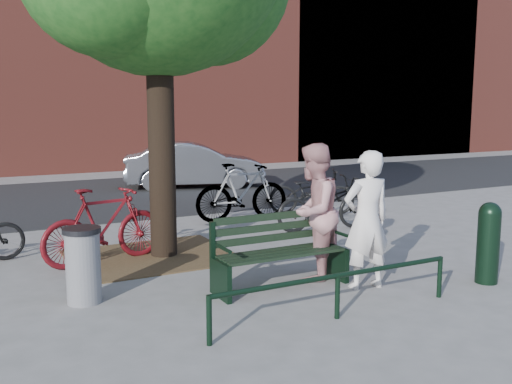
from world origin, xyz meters
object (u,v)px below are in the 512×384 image
park_bench (278,249)px  bollard (488,240)px  bicycle_c (324,204)px  parked_car (194,165)px  litter_bin (83,265)px  person_left (367,220)px  person_right (313,212)px

park_bench → bollard: 2.73m
bicycle_c → parked_car: parked_car is taller
litter_bin → bicycle_c: bicycle_c is taller
park_bench → bollard: (2.47, -1.14, 0.09)m
bicycle_c → parked_car: (-0.04, 6.37, 0.14)m
park_bench → bicycle_c: size_ratio=0.92×
person_left → bollard: size_ratio=1.64×
bollard → bicycle_c: (-0.05, 3.63, -0.07)m
person_right → bicycle_c: 3.07m
park_bench → person_left: 1.17m
park_bench → bicycle_c: bearing=45.8°
person_left → person_right: person_right is taller
park_bench → parked_car: parked_car is taller
park_bench → bicycle_c: 3.47m
park_bench → person_right: (0.57, 0.07, 0.42)m
litter_bin → bicycle_c: bearing=22.5°
bollard → bicycle_c: bearing=90.8°
person_right → person_left: bearing=86.0°
park_bench → person_left: bearing=-30.6°
litter_bin → bollard: bearing=-19.2°
person_right → bicycle_c: (1.85, 2.42, -0.40)m
person_left → bicycle_c: size_ratio=0.92×
bollard → person_left: bearing=159.1°
person_right → bicycle_c: size_ratio=0.95×
park_bench → person_right: person_right is taller
person_left → bicycle_c: (1.47, 3.05, -0.37)m
person_right → litter_bin: person_right is taller
person_left → bollard: person_left is taller
bollard → parked_car: parked_car is taller
bollard → bicycle_c: bollard is taller
parked_car → person_left: bearing=-171.0°
park_bench → bollard: bearing=-24.8°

